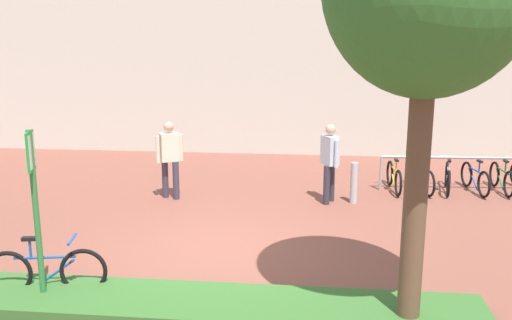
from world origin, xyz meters
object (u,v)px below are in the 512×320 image
bike_at_sign (46,271)px  person_shirt_blue (170,155)px  parking_sign_post (34,192)px  bike_rack_cluster (461,177)px  person_shirt_white (330,158)px  bollard_steel (354,183)px

bike_at_sign → person_shirt_blue: size_ratio=0.97×
parking_sign_post → bike_rack_cluster: (7.01, 6.28, -1.21)m
parking_sign_post → bike_at_sign: (-0.06, 0.24, -1.21)m
bike_rack_cluster → person_shirt_white: person_shirt_white is taller
person_shirt_blue → person_shirt_white: 3.49m
bike_at_sign → bike_rack_cluster: 9.31m
bike_rack_cluster → bollard_steel: bearing=-154.4°
parking_sign_post → person_shirt_blue: 5.08m
bike_at_sign → person_shirt_white: bearing=50.3°
bike_at_sign → bollard_steel: bollard_steel is taller
parking_sign_post → person_shirt_white: (3.94, 5.06, -0.58)m
bike_rack_cluster → person_shirt_white: bearing=-158.3°
person_shirt_white → bollard_steel: bearing=0.8°
bollard_steel → bike_at_sign: bearing=-133.2°
person_shirt_blue → person_shirt_white: same height
bollard_steel → person_shirt_blue: size_ratio=0.52×
person_shirt_blue → parking_sign_post: bearing=-95.2°
bollard_steel → person_shirt_white: bearing=-179.2°
person_shirt_white → parking_sign_post: bearing=-127.9°
bike_at_sign → person_shirt_white: person_shirt_white is taller
parking_sign_post → bike_at_sign: size_ratio=1.43×
bike_rack_cluster → person_shirt_white: size_ratio=2.18×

